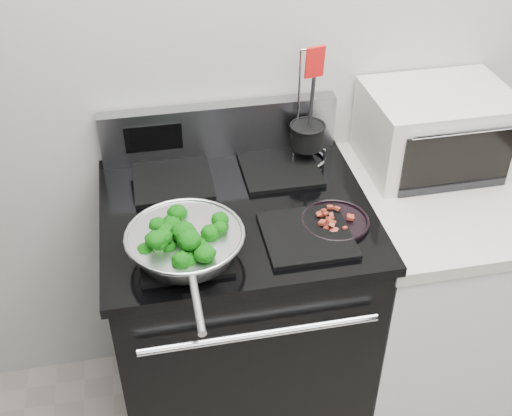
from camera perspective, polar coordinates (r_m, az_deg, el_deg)
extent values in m
cube|color=#B5B3AB|center=(2.04, 4.97, 15.80)|extent=(4.00, 0.02, 2.70)
cube|color=black|center=(2.21, -1.55, -10.19)|extent=(0.76, 0.66, 0.92)
cube|color=black|center=(1.89, -1.78, -0.37)|extent=(0.79, 0.69, 0.03)
cube|color=#99999E|center=(2.09, -3.26, 6.94)|extent=(0.76, 0.05, 0.18)
cube|color=black|center=(1.73, -6.39, -3.80)|extent=(0.24, 0.24, 0.01)
cube|color=black|center=(1.78, 4.55, -2.43)|extent=(0.24, 0.24, 0.01)
cube|color=black|center=(2.00, -7.42, 2.46)|extent=(0.24, 0.24, 0.01)
cube|color=black|center=(2.04, 2.11, 3.53)|extent=(0.24, 0.24, 0.01)
cube|color=white|center=(2.40, 14.96, -7.85)|extent=(0.60, 0.66, 0.88)
cube|color=beige|center=(2.11, 16.90, 1.08)|extent=(0.62, 0.68, 0.04)
torus|color=silver|center=(1.68, -6.35, -2.36)|extent=(0.32, 0.32, 0.01)
cylinder|color=silver|center=(1.50, -5.28, -8.43)|extent=(0.02, 0.19, 0.02)
cylinder|color=black|center=(1.84, 7.03, -1.24)|extent=(0.20, 0.20, 0.01)
cylinder|color=black|center=(2.05, 4.57, 6.40)|extent=(0.11, 0.11, 0.07)
cylinder|color=black|center=(2.01, 4.70, 8.61)|extent=(0.01, 0.01, 0.24)
cube|color=red|center=(1.94, 4.94, 12.92)|extent=(0.06, 0.02, 0.10)
cube|color=silver|center=(2.15, 15.64, 6.82)|extent=(0.45, 0.34, 0.26)
cube|color=black|center=(2.03, 17.52, 4.14)|extent=(0.36, 0.01, 0.18)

